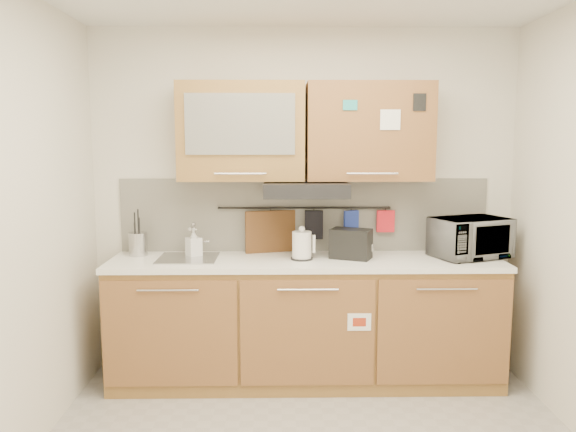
{
  "coord_description": "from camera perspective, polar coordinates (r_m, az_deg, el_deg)",
  "views": [
    {
      "loc": [
        -0.19,
        -2.78,
        1.77
      ],
      "look_at": [
        -0.13,
        1.05,
        1.25
      ],
      "focal_mm": 35.0,
      "sensor_mm": 36.0,
      "label": 1
    }
  ],
  "objects": [
    {
      "name": "utensil_crock",
      "position": [
        4.31,
        -14.98,
        -2.73
      ],
      "size": [
        0.14,
        0.14,
        0.34
      ],
      "rotation": [
        0.0,
        0.0,
        -0.03
      ],
      "color": "#AFAFB3",
      "rests_on": "countertop"
    },
    {
      "name": "toaster",
      "position": [
        4.08,
        6.41,
        -2.79
      ],
      "size": [
        0.33,
        0.27,
        0.22
      ],
      "rotation": [
        0.0,
        0.0,
        -0.41
      ],
      "color": "black",
      "rests_on": "countertop"
    },
    {
      "name": "cutting_board",
      "position": [
        4.28,
        -1.79,
        -2.63
      ],
      "size": [
        0.38,
        0.13,
        0.48
      ],
      "primitive_type": "cube",
      "rotation": [
        0.0,
        0.0,
        0.27
      ],
      "color": "brown",
      "rests_on": "utensil_rail"
    },
    {
      "name": "wall_back",
      "position": [
        4.31,
        1.63,
        1.45
      ],
      "size": [
        3.2,
        0.0,
        3.2
      ],
      "primitive_type": "plane",
      "rotation": [
        1.57,
        0.0,
        0.0
      ],
      "color": "silver",
      "rests_on": "ground"
    },
    {
      "name": "upper_cabinets",
      "position": [
        4.1,
        1.71,
        8.56
      ],
      "size": [
        1.82,
        0.37,
        0.7
      ],
      "color": "olive",
      "rests_on": "wall_back"
    },
    {
      "name": "utensil_rail",
      "position": [
        4.26,
        1.66,
        0.84
      ],
      "size": [
        1.3,
        0.02,
        0.02
      ],
      "primitive_type": "cylinder",
      "rotation": [
        0.0,
        1.57,
        0.0
      ],
      "color": "black",
      "rests_on": "backsplash"
    },
    {
      "name": "range_hood",
      "position": [
        4.05,
        1.8,
        2.75
      ],
      "size": [
        0.6,
        0.46,
        0.1
      ],
      "primitive_type": "cube",
      "color": "black",
      "rests_on": "upper_cabinets"
    },
    {
      "name": "backsplash",
      "position": [
        4.31,
        1.64,
        0.11
      ],
      "size": [
        2.8,
        0.02,
        0.56
      ],
      "primitive_type": "cube",
      "color": "silver",
      "rests_on": "countertop"
    },
    {
      "name": "pot_holder",
      "position": [
        4.33,
        9.88,
        -0.53
      ],
      "size": [
        0.14,
        0.02,
        0.17
      ],
      "primitive_type": "cube",
      "rotation": [
        0.0,
        0.0,
        0.03
      ],
      "color": "red",
      "rests_on": "utensil_rail"
    },
    {
      "name": "oven_mitt",
      "position": [
        4.29,
        6.44,
        -0.71
      ],
      "size": [
        0.12,
        0.06,
        0.19
      ],
      "primitive_type": "cube",
      "rotation": [
        0.0,
        0.0,
        0.3
      ],
      "color": "#21359A",
      "rests_on": "utensil_rail"
    },
    {
      "name": "sink",
      "position": [
        4.13,
        -10.09,
        -4.23
      ],
      "size": [
        0.42,
        0.4,
        0.26
      ],
      "color": "silver",
      "rests_on": "countertop"
    },
    {
      "name": "base_cabinet",
      "position": [
        4.2,
        1.78,
        -11.24
      ],
      "size": [
        2.8,
        0.64,
        0.88
      ],
      "color": "olive",
      "rests_on": "floor"
    },
    {
      "name": "soap_bottle",
      "position": [
        4.17,
        -9.55,
        -2.68
      ],
      "size": [
        0.13,
        0.13,
        0.21
      ],
      "primitive_type": "imported",
      "rotation": [
        0.0,
        0.0,
        0.62
      ],
      "color": "#999999",
      "rests_on": "countertop"
    },
    {
      "name": "countertop",
      "position": [
        4.07,
        1.81,
        -4.65
      ],
      "size": [
        2.82,
        0.62,
        0.04
      ],
      "primitive_type": "cube",
      "color": "white",
      "rests_on": "base_cabinet"
    },
    {
      "name": "kettle",
      "position": [
        4.02,
        1.43,
        -3.09
      ],
      "size": [
        0.18,
        0.16,
        0.24
      ],
      "rotation": [
        0.0,
        0.0,
        0.17
      ],
      "color": "white",
      "rests_on": "countertop"
    },
    {
      "name": "dark_pouch",
      "position": [
        4.27,
        2.64,
        -0.9
      ],
      "size": [
        0.14,
        0.04,
        0.22
      ],
      "primitive_type": "cube",
      "rotation": [
        0.0,
        0.0,
        -0.03
      ],
      "color": "black",
      "rests_on": "utensil_rail"
    },
    {
      "name": "microwave",
      "position": [
        4.3,
        18.01,
        -2.11
      ],
      "size": [
        0.62,
        0.52,
        0.29
      ],
      "primitive_type": "imported",
      "rotation": [
        0.0,
        0.0,
        0.37
      ],
      "color": "#999999",
      "rests_on": "countertop"
    }
  ]
}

